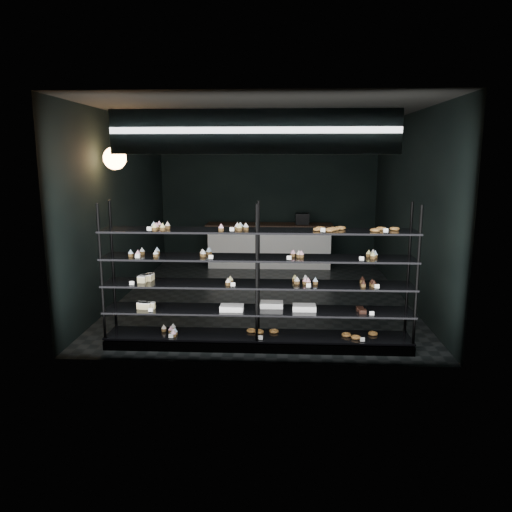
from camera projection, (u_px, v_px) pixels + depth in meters
The scene contains 5 objects.
room at pixel (263, 208), 8.70m from camera, with size 5.01×6.01×3.20m.
display_shelf at pixel (256, 301), 6.49m from camera, with size 4.00×0.50×1.91m.
signage at pixel (254, 131), 5.61m from camera, with size 3.30×0.05×0.50m.
pendant_lamp at pixel (115, 158), 7.50m from camera, with size 0.34×0.34×0.90m.
service_counter at pixel (270, 245), 11.36m from camera, with size 2.85×0.65×1.23m.
Camera 1 is at (0.32, -8.70, 2.47)m, focal length 35.00 mm.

